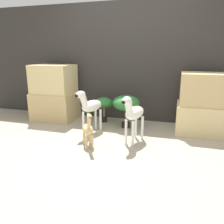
{
  "coord_description": "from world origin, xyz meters",
  "views": [
    {
      "loc": [
        0.91,
        -2.6,
        1.3
      ],
      "look_at": [
        -0.01,
        0.53,
        0.4
      ],
      "focal_mm": 35.0,
      "sensor_mm": 36.0,
      "label": 1
    }
  ],
  "objects_px": {
    "zebra_left": "(90,106)",
    "potted_palm_back": "(104,104)",
    "giraffe_figurine": "(88,130)",
    "zebra_right": "(133,113)",
    "potted_palm_front": "(126,104)"
  },
  "relations": [
    {
      "from": "potted_palm_front",
      "to": "zebra_right",
      "type": "bearing_deg",
      "value": -68.49
    },
    {
      "from": "giraffe_figurine",
      "to": "zebra_left",
      "type": "bearing_deg",
      "value": 108.79
    },
    {
      "from": "zebra_right",
      "to": "zebra_left",
      "type": "bearing_deg",
      "value": 163.48
    },
    {
      "from": "giraffe_figurine",
      "to": "potted_palm_back",
      "type": "height_order",
      "value": "giraffe_figurine"
    },
    {
      "from": "zebra_left",
      "to": "giraffe_figurine",
      "type": "bearing_deg",
      "value": -71.21
    },
    {
      "from": "zebra_left",
      "to": "giraffe_figurine",
      "type": "distance_m",
      "value": 0.61
    },
    {
      "from": "zebra_left",
      "to": "potted_palm_back",
      "type": "distance_m",
      "value": 0.63
    },
    {
      "from": "potted_palm_front",
      "to": "potted_palm_back",
      "type": "distance_m",
      "value": 0.52
    },
    {
      "from": "zebra_right",
      "to": "potted_palm_front",
      "type": "xyz_separation_m",
      "value": [
        -0.25,
        0.65,
        -0.03
      ]
    },
    {
      "from": "potted_palm_front",
      "to": "potted_palm_back",
      "type": "xyz_separation_m",
      "value": [
        -0.47,
        0.2,
        -0.07
      ]
    },
    {
      "from": "zebra_right",
      "to": "zebra_left",
      "type": "xyz_separation_m",
      "value": [
        -0.76,
        0.23,
        0.0
      ]
    },
    {
      "from": "zebra_right",
      "to": "potted_palm_back",
      "type": "distance_m",
      "value": 1.12
    },
    {
      "from": "giraffe_figurine",
      "to": "potted_palm_back",
      "type": "relative_size",
      "value": 1.1
    },
    {
      "from": "zebra_left",
      "to": "zebra_right",
      "type": "bearing_deg",
      "value": -16.52
    },
    {
      "from": "potted_palm_back",
      "to": "zebra_right",
      "type": "bearing_deg",
      "value": -49.18
    }
  ]
}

